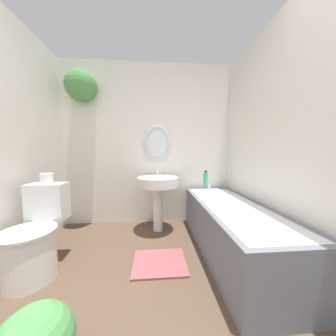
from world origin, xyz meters
TOP-DOWN VIEW (x-y plane):
  - wall_back at (-0.14, 2.40)m, footprint 2.62×0.41m
  - wall_right at (1.28, 1.20)m, footprint 0.06×2.51m
  - toilet at (-0.97, 1.32)m, footprint 0.43×0.61m
  - pedestal_sink at (0.13, 2.07)m, footprint 0.55×0.55m
  - bathtub at (0.90, 1.49)m, footprint 0.65×1.69m
  - shampoo_bottle at (0.82, 2.17)m, footprint 0.06×0.06m
  - bath_mat at (0.13, 1.36)m, footprint 0.51×0.43m
  - toilet_paper_roll at (-0.97, 1.53)m, footprint 0.11×0.11m

SIDE VIEW (x-z plane):
  - bath_mat at x=0.13m, z-range 0.00..0.02m
  - bathtub at x=0.90m, z-range -0.03..0.58m
  - toilet at x=-0.97m, z-range -0.07..0.70m
  - pedestal_sink at x=0.13m, z-range 0.18..1.03m
  - shampoo_bottle at x=0.82m, z-range 0.60..0.81m
  - toilet_paper_roll at x=-0.97m, z-range 0.77..0.87m
  - wall_right at x=1.28m, z-range 0.00..2.40m
  - wall_back at x=-0.14m, z-range 0.13..2.53m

